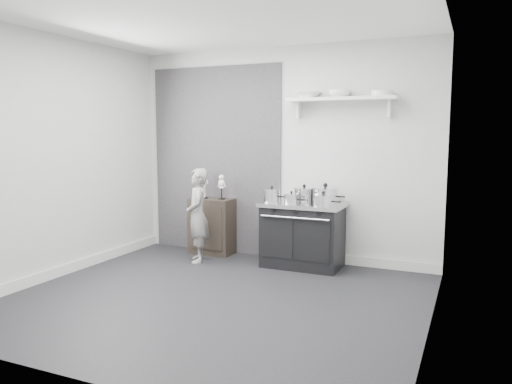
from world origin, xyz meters
TOP-DOWN VIEW (x-y plane):
  - ground at (0.00, 0.00)m, footprint 4.00×4.00m
  - room_shell at (-0.09, 0.15)m, footprint 4.02×3.62m
  - wall_shelf at (0.80, 1.68)m, footprint 1.30×0.26m
  - stove at (0.41, 1.48)m, footprint 0.98×0.61m
  - side_cabinet at (-0.92, 1.61)m, footprint 0.57×0.34m
  - child at (-0.87, 1.16)m, footprint 0.47×0.52m
  - pot_front_left at (0.05, 1.36)m, footprint 0.29×0.20m
  - pot_back_left at (0.39, 1.58)m, footprint 0.33×0.24m
  - pot_back_right at (0.66, 1.55)m, footprint 0.40×0.31m
  - pot_front_right at (0.71, 1.30)m, footprint 0.33×0.24m
  - pot_front_center at (0.31, 1.35)m, footprint 0.26×0.18m
  - skeleton_full at (-1.05, 1.61)m, footprint 0.13×0.08m
  - skeleton_torso at (-0.77, 1.61)m, footprint 0.10×0.07m
  - bowl_large at (0.38, 1.67)m, footprint 0.31×0.31m
  - bowl_small at (0.78, 1.67)m, footprint 0.26×0.26m
  - plate_stack at (1.27, 1.67)m, footprint 0.24×0.24m

SIDE VIEW (x-z plane):
  - ground at x=0.00m, z-range 0.00..0.00m
  - side_cabinet at x=-0.92m, z-range 0.00..0.75m
  - stove at x=0.41m, z-range 0.00..0.79m
  - child at x=-0.87m, z-range 0.00..1.18m
  - pot_front_center at x=0.31m, z-range 0.77..0.92m
  - pot_front_right at x=0.71m, z-range 0.77..0.94m
  - pot_front_left at x=0.05m, z-range 0.77..0.97m
  - pot_back_left at x=0.39m, z-range 0.77..0.98m
  - pot_back_right at x=0.66m, z-range 0.76..1.00m
  - skeleton_torso at x=-0.77m, z-range 0.75..1.12m
  - skeleton_full at x=-1.05m, z-range 0.75..1.21m
  - room_shell at x=-0.09m, z-range 0.28..2.99m
  - wall_shelf at x=0.80m, z-range 1.89..2.13m
  - plate_stack at x=1.27m, z-range 2.04..2.10m
  - bowl_large at x=0.38m, z-range 2.04..2.12m
  - bowl_small at x=0.78m, z-range 2.04..2.12m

